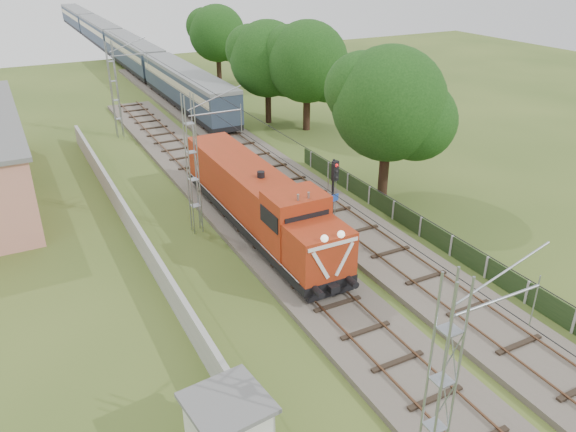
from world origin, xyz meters
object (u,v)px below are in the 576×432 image
locomotive (258,200)px  relay_hut (229,431)px  coach_rake (115,40)px  signal_post (334,187)px

locomotive → relay_hut: 15.71m
locomotive → coach_rake: size_ratio=0.18×
signal_post → locomotive: bearing=138.0°
relay_hut → signal_post: bearing=46.2°
coach_rake → signal_post: size_ratio=17.98×
signal_post → relay_hut: 15.38m
relay_hut → coach_rake: bearing=80.6°
locomotive → signal_post: bearing=-42.0°
coach_rake → locomotive: bearing=-94.7°
coach_rake → signal_post: (-1.85, -63.69, 0.90)m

